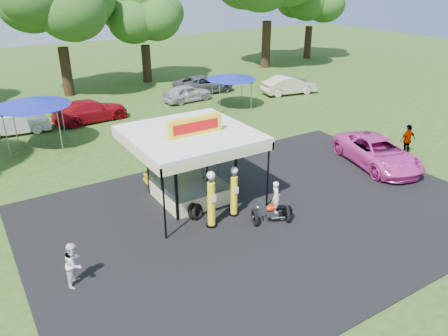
{
  "coord_description": "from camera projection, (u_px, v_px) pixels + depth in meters",
  "views": [
    {
      "loc": [
        -10.56,
        -11.47,
        9.87
      ],
      "look_at": [
        -0.8,
        4.0,
        1.68
      ],
      "focal_mm": 35.0,
      "sensor_mm": 36.0,
      "label": 1
    }
  ],
  "objects": [
    {
      "name": "bg_car_b",
      "position": [
        90.0,
        111.0,
        31.49
      ],
      "size": [
        5.58,
        2.68,
        1.57
      ],
      "primitive_type": "imported",
      "rotation": [
        0.0,
        0.0,
        1.66
      ],
      "color": "#A50C18",
      "rests_on": "ground"
    },
    {
      "name": "ground",
      "position": [
        292.0,
        234.0,
        18.03
      ],
      "size": [
        120.0,
        120.0,
        0.0
      ],
      "primitive_type": "plane",
      "color": "#264A17",
      "rests_on": "ground"
    },
    {
      "name": "spectator_east_b",
      "position": [
        407.0,
        140.0,
        25.58
      ],
      "size": [
        1.14,
        0.62,
        1.85
      ],
      "primitive_type": "imported",
      "rotation": [
        0.0,
        0.0,
        2.98
      ],
      "color": "gray",
      "rests_on": "ground"
    },
    {
      "name": "tent_east",
      "position": [
        231.0,
        77.0,
        34.04
      ],
      "size": [
        3.9,
        3.9,
        2.73
      ],
      "rotation": [
        0.0,
        0.0,
        -0.3
      ],
      "color": "gray",
      "rests_on": "ground"
    },
    {
      "name": "spare_tires",
      "position": [
        195.0,
        211.0,
        19.02
      ],
      "size": [
        0.93,
        0.82,
        0.75
      ],
      "rotation": [
        0.0,
        0.0,
        0.5
      ],
      "color": "black",
      "rests_on": "ground"
    },
    {
      "name": "spectator_west",
      "position": [
        74.0,
        264.0,
        14.86
      ],
      "size": [
        0.96,
        1.0,
        1.63
      ],
      "primitive_type": "imported",
      "rotation": [
        0.0,
        0.0,
        0.96
      ],
      "color": "white",
      "rests_on": "ground"
    },
    {
      "name": "a_frame_sign",
      "position": [
        397.0,
        172.0,
        22.52
      ],
      "size": [
        0.57,
        0.6,
        0.95
      ],
      "rotation": [
        0.0,
        0.0,
        0.26
      ],
      "color": "#593819",
      "rests_on": "ground"
    },
    {
      "name": "oak_far_c",
      "position": [
        57.0,
        6.0,
        35.51
      ],
      "size": [
        9.91,
        9.91,
        11.67
      ],
      "color": "black",
      "rests_on": "ground"
    },
    {
      "name": "spectator_east_a",
      "position": [
        365.0,
        145.0,
        25.05
      ],
      "size": [
        1.24,
        1.01,
        1.66
      ],
      "primitive_type": "imported",
      "rotation": [
        0.0,
        0.0,
        3.58
      ],
      "color": "black",
      "rests_on": "ground"
    },
    {
      "name": "gas_station_kiosk",
      "position": [
        191.0,
        164.0,
        20.19
      ],
      "size": [
        5.4,
        5.4,
        4.18
      ],
      "color": "white",
      "rests_on": "ground"
    },
    {
      "name": "gas_pump_right",
      "position": [
        234.0,
        193.0,
        19.0
      ],
      "size": [
        0.44,
        0.44,
        2.35
      ],
      "color": "black",
      "rests_on": "ground"
    },
    {
      "name": "motorcycle",
      "position": [
        274.0,
        206.0,
        18.58
      ],
      "size": [
        1.78,
        1.29,
        2.02
      ],
      "rotation": [
        0.0,
        0.0,
        -0.35
      ],
      "color": "black",
      "rests_on": "ground"
    },
    {
      "name": "oak_far_f",
      "position": [
        311.0,
        1.0,
        52.63
      ],
      "size": [
        8.68,
        8.68,
        10.46
      ],
      "color": "black",
      "rests_on": "ground"
    },
    {
      "name": "bg_car_c",
      "position": [
        187.0,
        93.0,
        36.35
      ],
      "size": [
        4.32,
        2.07,
        1.43
      ],
      "primitive_type": "imported",
      "rotation": [
        0.0,
        0.0,
        1.66
      ],
      "color": "#B3B2B7",
      "rests_on": "ground"
    },
    {
      "name": "kiosk_car",
      "position": [
        171.0,
        173.0,
        22.42
      ],
      "size": [
        2.82,
        1.13,
        0.96
      ],
      "primitive_type": "imported",
      "rotation": [
        0.0,
        0.0,
        1.57
      ],
      "color": "yellow",
      "rests_on": "ground"
    },
    {
      "name": "gas_pump_left",
      "position": [
        211.0,
        201.0,
        18.09
      ],
      "size": [
        0.48,
        0.48,
        2.57
      ],
      "color": "black",
      "rests_on": "ground"
    },
    {
      "name": "bg_car_d",
      "position": [
        204.0,
        84.0,
        39.08
      ],
      "size": [
        5.55,
        2.77,
        1.51
      ],
      "primitive_type": "imported",
      "rotation": [
        0.0,
        0.0,
        1.52
      ],
      "color": "#515153",
      "rests_on": "ground"
    },
    {
      "name": "tent_west",
      "position": [
        32.0,
        102.0,
        26.02
      ],
      "size": [
        4.48,
        4.48,
        3.13
      ],
      "rotation": [
        0.0,
        0.0,
        -0.28
      ],
      "color": "gray",
      "rests_on": "ground"
    },
    {
      "name": "bg_car_e",
      "position": [
        289.0,
        85.0,
        38.57
      ],
      "size": [
        5.11,
        2.59,
        1.61
      ],
      "primitive_type": "imported",
      "rotation": [
        0.0,
        0.0,
        1.38
      ],
      "color": "beige",
      "rests_on": "ground"
    },
    {
      "name": "pink_sedan",
      "position": [
        377.0,
        152.0,
        24.15
      ],
      "size": [
        4.02,
        6.22,
        1.59
      ],
      "primitive_type": "imported",
      "rotation": [
        0.0,
        0.0,
        -0.26
      ],
      "color": "#E73EAC",
      "rests_on": "ground"
    },
    {
      "name": "oak_far_d",
      "position": [
        143.0,
        15.0,
        40.8
      ],
      "size": [
        8.21,
        8.21,
        9.78
      ],
      "color": "black",
      "rests_on": "ground"
    },
    {
      "name": "bg_car_a",
      "position": [
        15.0,
        124.0,
        29.0
      ],
      "size": [
        4.47,
        1.95,
        1.43
      ],
      "primitive_type": "imported",
      "rotation": [
        0.0,
        0.0,
        1.47
      ],
      "color": "white",
      "rests_on": "ground"
    },
    {
      "name": "asphalt_apron",
      "position": [
        263.0,
        213.0,
        19.57
      ],
      "size": [
        20.0,
        14.0,
        0.04
      ],
      "primitive_type": "cube",
      "color": "black",
      "rests_on": "ground"
    }
  ]
}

